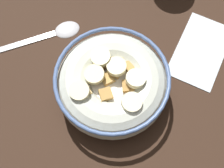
% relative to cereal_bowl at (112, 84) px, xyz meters
% --- Properties ---
extents(ground_plane, '(1.00, 1.00, 0.02)m').
position_rel_cereal_bowl_xyz_m(ground_plane, '(-0.00, -0.00, -0.04)').
color(ground_plane, '#332116').
extents(cereal_bowl, '(0.17, 0.17, 0.06)m').
position_rel_cereal_bowl_xyz_m(cereal_bowl, '(0.00, 0.00, 0.00)').
color(cereal_bowl, beige).
rests_on(cereal_bowl, ground_plane).
extents(spoon, '(0.12, 0.13, 0.01)m').
position_rel_cereal_bowl_xyz_m(spoon, '(0.06, 0.13, -0.03)').
color(spoon, '#B7B7BC').
rests_on(spoon, ground_plane).
extents(folded_napkin, '(0.14, 0.09, 0.00)m').
position_rel_cereal_bowl_xyz_m(folded_napkin, '(0.12, -0.11, -0.03)').
color(folded_napkin, silver).
rests_on(folded_napkin, ground_plane).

